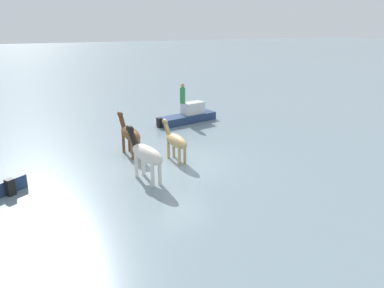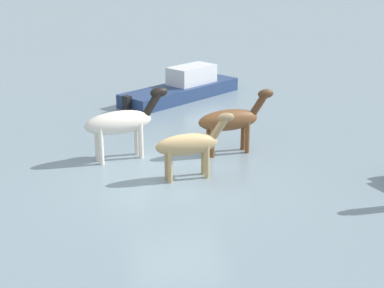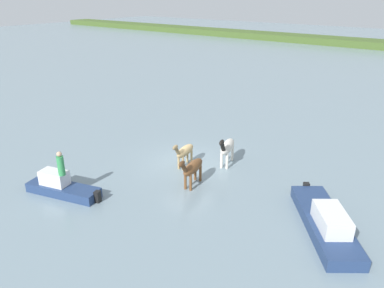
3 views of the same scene
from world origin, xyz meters
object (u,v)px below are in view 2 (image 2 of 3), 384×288
horse_dun_straggler (190,144)px  horse_dark_mare (231,120)px  boat_dinghy_port (183,90)px  horse_gray_outer (121,122)px

horse_dun_straggler → horse_dark_mare: size_ratio=0.92×
horse_dun_straggler → boat_dinghy_port: 8.39m
horse_dun_straggler → horse_gray_outer: bearing=123.7°
horse_gray_outer → horse_dark_mare: (-0.07, -3.12, -0.07)m
horse_gray_outer → horse_dark_mare: bearing=-18.2°
boat_dinghy_port → horse_gray_outer: bearing=-149.6°
horse_dun_straggler → horse_gray_outer: 2.39m
horse_gray_outer → horse_dark_mare: size_ratio=1.06×
horse_dun_straggler → boat_dinghy_port: horse_dun_straggler is taller
horse_dark_mare → horse_dun_straggler: bearing=-141.8°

